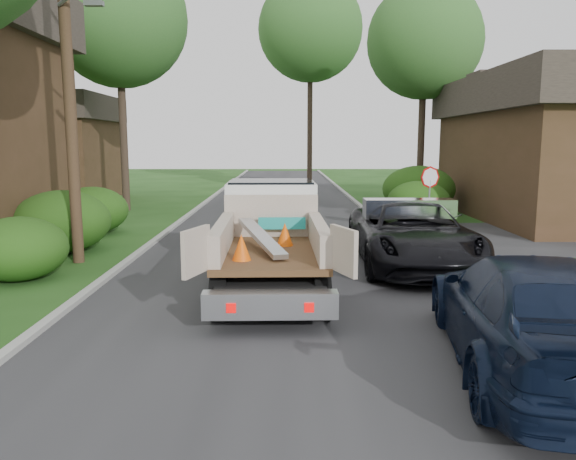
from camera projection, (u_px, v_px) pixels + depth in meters
The scene contains 18 objects.
ground at pixel (274, 318), 10.63m from camera, with size 120.00×120.00×0.00m, color #1B4213.
road at pixel (279, 233), 20.51m from camera, with size 8.00×90.00×0.02m, color #28282B.
curb_left at pixel (167, 232), 20.47m from camera, with size 0.20×90.00×0.12m, color #9E9E99.
curb_right at pixel (391, 231), 20.53m from camera, with size 0.20×90.00×0.12m, color #9E9E99.
stop_sign at pixel (430, 187), 19.28m from camera, with size 0.71×0.32×2.48m.
utility_pole at pixel (68, 70), 14.72m from camera, with size 2.42×1.25×10.00m.
house_left_far at pixel (43, 146), 31.81m from camera, with size 7.56×7.56×6.00m.
hedge_left_a at pixel (18, 249), 13.44m from camera, with size 2.34×2.34×1.53m, color #1E4710.
hedge_left_b at pixel (62, 221), 16.87m from camera, with size 2.86×2.86×1.87m, color #1E4710.
hedge_left_c at pixel (92, 210), 20.33m from camera, with size 2.60×2.60×1.70m, color #1E4710.
hedge_right_a at pixel (419, 201), 23.38m from camera, with size 2.60×2.60×1.70m, color #1E4710.
hedge_right_b at pixel (419, 189), 26.31m from camera, with size 3.38×3.38×2.21m, color #1E4710.
tree_left_far at pixel (118, 18), 25.99m from camera, with size 6.40×6.40×12.20m.
tree_right_far at pixel (425, 41), 29.12m from camera, with size 6.00×6.00×11.50m.
tree_center_far at pixel (310, 29), 38.58m from camera, with size 7.20×7.20×14.60m.
flatbed_truck at pixel (271, 229), 13.21m from camera, with size 2.89×6.20×2.33m.
black_pickup at pixel (412, 234), 14.96m from camera, with size 2.86×6.20×1.72m, color black.
navy_suv at pixel (535, 313), 8.05m from camera, with size 2.40×5.89×1.71m, color black.
Camera 1 is at (0.20, -10.25, 3.29)m, focal length 35.00 mm.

